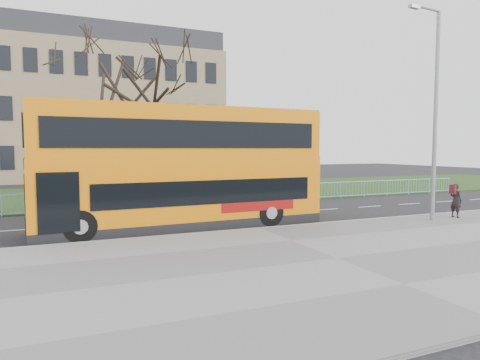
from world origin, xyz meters
The scene contains 10 objects.
ground centered at (0.00, 0.00, 0.00)m, with size 120.00×120.00×0.00m, color black.
pavement centered at (0.00, -6.75, 0.06)m, with size 80.00×10.50×0.12m, color slate.
kerb centered at (0.00, -1.55, 0.07)m, with size 80.00×0.20×0.14m, color gray.
grass_verge centered at (0.00, 14.30, 0.04)m, with size 80.00×15.40×0.08m, color #1F3814.
guard_railing centered at (0.00, 6.60, 0.55)m, with size 40.00×0.12×1.10m, color #7CBBDD, non-canonical shape.
bare_tree centered at (-3.00, 10.00, 5.90)m, with size 8.15×8.15×11.64m, color black, non-canonical shape.
civic_building centered at (-5.00, 35.00, 7.00)m, with size 30.00×15.00×14.00m, color #887856.
yellow_bus centered at (-2.59, 0.39, 2.66)m, with size 11.93×3.23×4.96m.
pedestrian centered at (9.58, -2.75, 0.91)m, with size 0.58×0.38×1.58m, color black.
street_lamp centered at (7.89, -2.87, 5.17)m, with size 1.95×0.40×9.22m.
Camera 1 is at (-7.48, -16.94, 3.32)m, focal length 32.00 mm.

